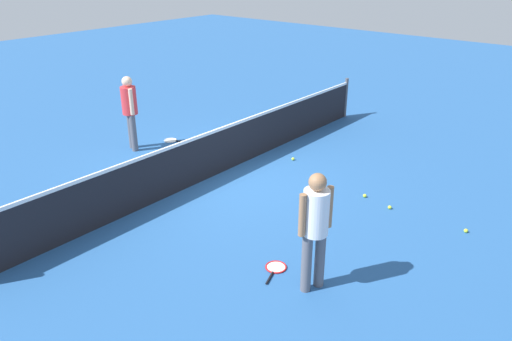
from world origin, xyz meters
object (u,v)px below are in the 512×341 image
Objects in this scene: tennis_racket_near_player at (275,268)px; player_far_side at (130,107)px; tennis_racket_far_player at (171,140)px; tennis_ball_near_player at (365,196)px; tennis_ball_midcourt at (390,207)px; tennis_ball_baseline at (466,231)px; player_near_side at (315,223)px; tennis_ball_by_net at (293,159)px.

player_far_side is at bearing 73.40° from tennis_racket_near_player.
tennis_ball_near_player is at bearing -86.23° from tennis_racket_far_player.
tennis_ball_midcourt and tennis_ball_baseline have the same top height.
player_near_side reaches higher than tennis_racket_far_player.
tennis_racket_near_player is at bearing -147.51° from tennis_ball_by_net.
tennis_ball_by_net is 1.00× the size of tennis_ball_midcourt.
player_far_side is 2.82× the size of tennis_racket_far_player.
player_near_side is at bearing -113.65° from tennis_racket_far_player.
tennis_ball_baseline reaches higher than tennis_racket_far_player.
tennis_racket_far_player is (2.52, 5.15, 0.00)m from tennis_racket_near_player.
tennis_ball_baseline is at bearing -21.75° from player_near_side.
tennis_racket_near_player is at bearing 170.71° from tennis_ball_midcourt.
player_near_side is 6.26m from player_far_side.
tennis_ball_baseline is at bearing -32.25° from tennis_racket_near_player.
player_near_side reaches higher than tennis_ball_midcourt.
tennis_ball_near_player is 2.15m from tennis_ball_by_net.
tennis_racket_far_player is at bearing 107.15° from tennis_ball_by_net.
tennis_ball_midcourt is (-0.70, -2.63, 0.00)m from tennis_ball_by_net.
player_far_side is 7.33m from tennis_ball_baseline.
tennis_ball_baseline is (1.17, -7.16, -0.98)m from player_far_side.
tennis_racket_far_player is at bearing 92.15° from tennis_ball_midcourt.
tennis_ball_by_net is (0.91, -2.96, 0.02)m from tennis_racket_far_player.
player_far_side is 25.76× the size of tennis_ball_by_net.
tennis_ball_near_player reaches higher than tennis_racket_far_player.
tennis_ball_near_player is at bearing 88.01° from tennis_ball_baseline.
player_near_side reaches higher than tennis_ball_by_net.
tennis_racket_far_player is at bearing 92.21° from tennis_ball_baseline.
tennis_ball_baseline is (0.06, -1.31, 0.00)m from tennis_ball_midcourt.
tennis_racket_near_player is at bearing -106.60° from player_far_side.
player_far_side is at bearing 74.94° from player_near_side.
tennis_ball_near_player reaches higher than tennis_racket_near_player.
tennis_racket_near_player is 9.18× the size of tennis_ball_by_net.
tennis_racket_far_player is 9.14× the size of tennis_ball_midcourt.
tennis_racket_far_player is 9.14× the size of tennis_ball_near_player.
player_near_side is 3.17m from tennis_ball_baseline.
player_near_side is at bearing -140.66° from tennis_ball_by_net.
tennis_ball_by_net is (3.45, 2.83, -0.98)m from player_near_side.
player_near_side reaches higher than tennis_ball_baseline.
player_far_side is (1.63, 6.05, 0.00)m from player_near_side.
tennis_ball_near_player is 1.87m from tennis_ball_baseline.
tennis_racket_far_player is 9.14× the size of tennis_ball_baseline.
tennis_racket_far_player is (2.53, 5.79, -1.00)m from player_near_side.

